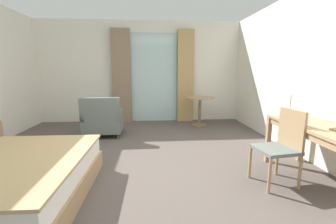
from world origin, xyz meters
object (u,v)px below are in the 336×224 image
object	(u,v)px
desk_chair	(282,143)
round_cafe_table	(200,105)
armchair_by_window	(103,121)
writing_desk	(321,133)
desk_lamp	(301,99)

from	to	relation	value
desk_chair	round_cafe_table	world-z (taller)	desk_chair
armchair_by_window	writing_desk	bearing A→B (deg)	-37.52
desk_lamp	desk_chair	bearing A→B (deg)	-139.53
armchair_by_window	round_cafe_table	distance (m)	2.35
desk_chair	armchair_by_window	bearing A→B (deg)	138.82
writing_desk	desk_lamp	size ratio (longest dim) A/B	3.55
desk_lamp	armchair_by_window	bearing A→B (deg)	148.23
writing_desk	desk_lamp	distance (m)	0.57
armchair_by_window	round_cafe_table	xyz separation A→B (m)	(2.22, 0.75, 0.20)
desk_lamp	round_cafe_table	distance (m)	2.77
desk_chair	round_cafe_table	size ratio (longest dim) A/B	1.27
desk_chair	desk_lamp	bearing A→B (deg)	40.47
desk_chair	round_cafe_table	xyz separation A→B (m)	(-0.34, 2.99, 0.03)
writing_desk	armchair_by_window	world-z (taller)	armchair_by_window
round_cafe_table	desk_chair	bearing A→B (deg)	-83.46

